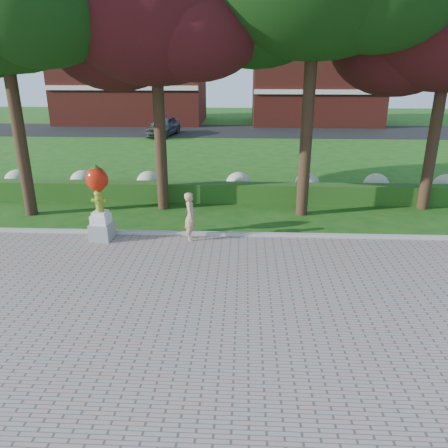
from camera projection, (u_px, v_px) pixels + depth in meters
The scene contains 12 objects.
ground at pixel (197, 276), 12.01m from camera, with size 100.00×100.00×0.00m, color #164C13.
walkway at pixel (175, 372), 8.25m from camera, with size 40.00×14.00×0.04m, color gray.
curb at pixel (206, 234), 14.80m from camera, with size 40.00×0.18×0.15m, color #ADADA5.
lawn_hedge at pixel (214, 192), 18.44m from camera, with size 24.00×0.70×0.80m, color #204E16.
hydrangea_row at pixel (229, 183), 19.30m from camera, with size 20.10×1.10×0.99m.
street at pixel (231, 131), 38.27m from camera, with size 50.00×8.00×0.02m, color black.
building_left at pixel (132, 86), 43.14m from camera, with size 14.00×8.00×7.00m, color maroon.
building_right at pixel (315, 89), 42.44m from camera, with size 12.00×8.00×6.40m, color maroon.
tree_mid_left at pixel (151, 10), 15.30m from camera, with size 8.25×7.04×10.69m.
hydrant_sculpture at pixel (99, 201), 14.04m from camera, with size 0.75×0.75×2.50m.
woman at pixel (191, 216), 14.18m from camera, with size 0.59×0.39×1.61m, color tan.
parked_car at pixel (163, 126), 35.43m from camera, with size 1.80×4.48×1.53m, color #43464B.
Camera 1 is at (1.25, -10.73, 5.49)m, focal length 35.00 mm.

